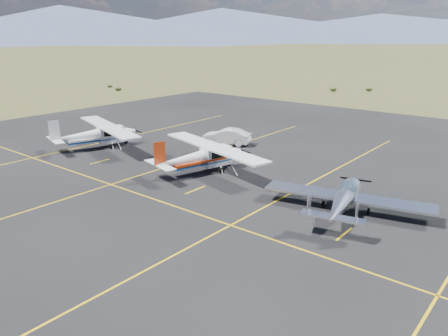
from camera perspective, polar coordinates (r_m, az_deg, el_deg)
ground at (r=28.70m, az=11.51°, el=-4.51°), size 1600.00×1600.00×0.00m
apron at (r=32.26m, az=0.49°, el=-1.67°), size 72.00×72.00×0.02m
aircraft_low_wing at (r=27.07m, az=15.51°, el=-3.73°), size 7.52×10.30×2.23m
aircraft_cessna at (r=33.77m, az=-2.94°, el=1.55°), size 7.74×11.79×2.99m
aircraft_plain at (r=42.70m, az=-16.36°, el=4.26°), size 8.14×11.92×3.04m
sedan at (r=42.51m, az=0.32°, el=4.13°), size 3.36×4.97×1.55m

